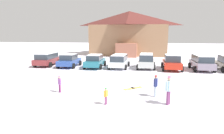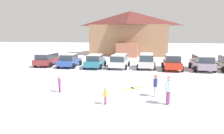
# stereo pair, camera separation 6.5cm
# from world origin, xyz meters

# --- Properties ---
(ground) EXTENTS (160.00, 160.00, 0.00)m
(ground) POSITION_xyz_m (0.00, 0.00, 0.00)
(ground) COLOR silver
(ski_lodge) EXTENTS (14.74, 11.73, 8.38)m
(ski_lodge) POSITION_xyz_m (-1.45, 30.89, 4.24)
(ski_lodge) COLOR #966F4E
(ski_lodge) RESTS_ON ground
(parked_maroon_van) EXTENTS (2.33, 4.51, 1.62)m
(parked_maroon_van) POSITION_xyz_m (-10.72, 14.46, 0.88)
(parked_maroon_van) COLOR maroon
(parked_maroon_van) RESTS_ON ground
(parked_blue_hatchback) EXTENTS (2.15, 4.03, 1.60)m
(parked_blue_hatchback) POSITION_xyz_m (-7.59, 13.94, 0.81)
(parked_blue_hatchback) COLOR #2C4C9C
(parked_blue_hatchback) RESTS_ON ground
(parked_teal_hatchback) EXTENTS (2.15, 4.43, 1.58)m
(parked_teal_hatchback) POSITION_xyz_m (-4.36, 13.94, 0.80)
(parked_teal_hatchback) COLOR teal
(parked_teal_hatchback) RESTS_ON ground
(parked_white_suv) EXTENTS (2.34, 4.27, 1.59)m
(parked_white_suv) POSITION_xyz_m (-1.46, 14.10, 0.86)
(parked_white_suv) COLOR white
(parked_white_suv) RESTS_ON ground
(parked_silver_wagon) EXTENTS (2.19, 4.07, 1.72)m
(parked_silver_wagon) POSITION_xyz_m (1.73, 14.31, 0.92)
(parked_silver_wagon) COLOR silver
(parked_silver_wagon) RESTS_ON ground
(parked_red_sedan) EXTENTS (2.32, 4.20, 1.74)m
(parked_red_sedan) POSITION_xyz_m (4.55, 13.79, 0.86)
(parked_red_sedan) COLOR red
(parked_red_sedan) RESTS_ON ground
(parked_grey_wagon) EXTENTS (2.24, 4.36, 1.69)m
(parked_grey_wagon) POSITION_xyz_m (7.81, 14.04, 0.91)
(parked_grey_wagon) COLOR gray
(parked_grey_wagon) RESTS_ON ground
(skier_teen_in_navy_coat) EXTENTS (0.28, 0.51, 1.41)m
(skier_teen_in_navy_coat) POSITION_xyz_m (2.15, 3.51, 0.79)
(skier_teen_in_navy_coat) COLOR #9AACC1
(skier_teen_in_navy_coat) RESTS_ON ground
(skier_child_in_purple_jacket) EXTENTS (0.32, 0.34, 1.16)m
(skier_child_in_purple_jacket) POSITION_xyz_m (-4.33, 3.48, 0.66)
(skier_child_in_purple_jacket) COLOR #772B61
(skier_child_in_purple_jacket) RESTS_ON ground
(skier_adult_in_blue_parka) EXTENTS (0.41, 0.55, 1.67)m
(skier_adult_in_blue_parka) POSITION_xyz_m (2.79, 2.13, 0.94)
(skier_adult_in_blue_parka) COLOR #703764
(skier_adult_in_blue_parka) RESTS_ON ground
(skier_child_in_orange_jacket) EXTENTS (0.22, 0.34, 0.99)m
(skier_child_in_orange_jacket) POSITION_xyz_m (-0.74, 1.57, 0.56)
(skier_child_in_orange_jacket) COLOR #763B64
(skier_child_in_orange_jacket) RESTS_ON ground
(pair_of_skis) EXTENTS (1.45, 1.29, 0.08)m
(pair_of_skis) POSITION_xyz_m (0.65, 5.24, 0.02)
(pair_of_skis) COLOR yellow
(pair_of_skis) RESTS_ON ground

